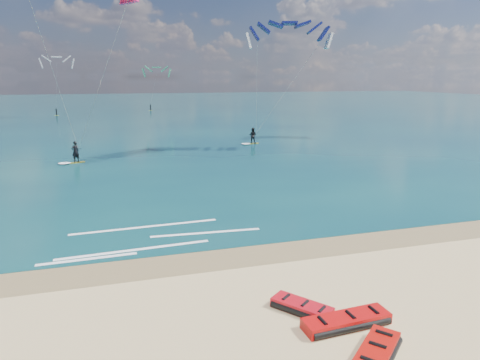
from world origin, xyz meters
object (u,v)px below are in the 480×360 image
packed_kite_left (346,326)px  packed_kite_right (376,359)px  kitesurfer_far (272,74)px  kitesurfer_main (76,57)px  packed_kite_mid (302,311)px

packed_kite_left → packed_kite_right: (-0.03, -1.75, 0.00)m
packed_kite_left → kitesurfer_far: bearing=70.5°
kitesurfer_main → kitesurfer_far: 21.87m
packed_kite_right → kitesurfer_far: size_ratio=0.16×
packed_kite_right → kitesurfer_main: kitesurfer_main is taller
packed_kite_left → kitesurfer_far: 38.37m
packed_kite_right → kitesurfer_far: (10.61, 37.69, 8.26)m
packed_kite_mid → kitesurfer_main: (-8.63, 26.55, 9.54)m
kitesurfer_main → packed_kite_right: bearing=-91.3°
packed_kite_left → kitesurfer_far: kitesurfer_far is taller
packed_kite_left → packed_kite_right: 1.75m
packed_kite_left → packed_kite_right: packed_kite_right is taller
packed_kite_mid → packed_kite_left: bearing=2.2°
kitesurfer_far → packed_kite_mid: bearing=-119.8°
kitesurfer_main → kitesurfer_far: kitesurfer_main is taller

